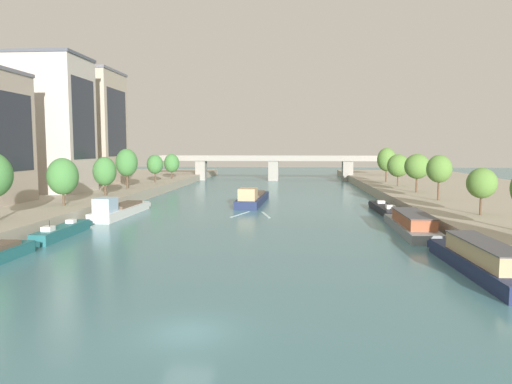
{
  "coord_description": "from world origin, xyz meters",
  "views": [
    {
      "loc": [
        5.18,
        -22.42,
        9.34
      ],
      "look_at": [
        0.0,
        45.01,
        2.87
      ],
      "focal_mm": 32.59,
      "sensor_mm": 36.0,
      "label": 1
    }
  ],
  "objects_px": {
    "tree_left_distant": "(155,164)",
    "tree_right_nearest": "(482,183)",
    "tree_left_end_of_row": "(105,171)",
    "tree_left_by_lamp": "(127,163)",
    "tree_right_by_lamp": "(398,166)",
    "moored_boat_left_lone": "(63,231)",
    "tree_right_far": "(439,169)",
    "tree_right_end_of_row": "(417,166)",
    "tree_left_far": "(172,163)",
    "moored_boat_left_end": "(120,209)",
    "barge_midriver": "(253,198)",
    "moored_boat_right_lone": "(412,224)",
    "tree_left_second": "(63,176)",
    "moored_boat_right_end": "(480,260)",
    "tree_right_second": "(387,160)",
    "bridge_far": "(273,164)",
    "moored_boat_right_far": "(384,209)"
  },
  "relations": [
    {
      "from": "moored_boat_right_lone",
      "to": "tree_left_second",
      "type": "xyz_separation_m",
      "value": [
        -43.5,
        7.37,
        4.59
      ]
    },
    {
      "from": "moored_boat_right_end",
      "to": "tree_right_second",
      "type": "relative_size",
      "value": 2.06
    },
    {
      "from": "tree_right_nearest",
      "to": "bridge_far",
      "type": "bearing_deg",
      "value": 108.81
    },
    {
      "from": "moored_boat_left_end",
      "to": "tree_left_distant",
      "type": "distance_m",
      "value": 38.95
    },
    {
      "from": "tree_right_by_lamp",
      "to": "bridge_far",
      "type": "relative_size",
      "value": 0.1
    },
    {
      "from": "moored_boat_right_end",
      "to": "tree_right_nearest",
      "type": "xyz_separation_m",
      "value": [
        7.45,
        19.2,
        4.28
      ]
    },
    {
      "from": "moored_boat_right_lone",
      "to": "moored_boat_right_end",
      "type": "bearing_deg",
      "value": -87.39
    },
    {
      "from": "tree_right_nearest",
      "to": "tree_right_by_lamp",
      "type": "distance_m",
      "value": 39.65
    },
    {
      "from": "moored_boat_left_lone",
      "to": "tree_left_distant",
      "type": "xyz_separation_m",
      "value": [
        -5.78,
        52.96,
        5.12
      ]
    },
    {
      "from": "moored_boat_right_lone",
      "to": "tree_left_end_of_row",
      "type": "height_order",
      "value": "tree_left_end_of_row"
    },
    {
      "from": "moored_boat_left_end",
      "to": "moored_boat_right_far",
      "type": "distance_m",
      "value": 37.49
    },
    {
      "from": "moored_boat_left_lone",
      "to": "tree_right_far",
      "type": "relative_size",
      "value": 1.67
    },
    {
      "from": "moored_boat_right_far",
      "to": "bridge_far",
      "type": "bearing_deg",
      "value": 106.07
    },
    {
      "from": "tree_left_far",
      "to": "tree_left_by_lamp",
      "type": "bearing_deg",
      "value": -92.02
    },
    {
      "from": "moored_boat_left_lone",
      "to": "moored_boat_left_end",
      "type": "xyz_separation_m",
      "value": [
        0.55,
        14.82,
        0.31
      ]
    },
    {
      "from": "moored_boat_left_end",
      "to": "tree_left_far",
      "type": "height_order",
      "value": "tree_left_far"
    },
    {
      "from": "barge_midriver",
      "to": "tree_right_end_of_row",
      "type": "distance_m",
      "value": 28.62
    },
    {
      "from": "tree_left_distant",
      "to": "tree_right_nearest",
      "type": "height_order",
      "value": "tree_left_distant"
    },
    {
      "from": "moored_boat_left_end",
      "to": "tree_left_far",
      "type": "bearing_deg",
      "value": 96.75
    },
    {
      "from": "tree_left_end_of_row",
      "to": "tree_left_by_lamp",
      "type": "distance_m",
      "value": 12.6
    },
    {
      "from": "tree_left_far",
      "to": "tree_right_by_lamp",
      "type": "xyz_separation_m",
      "value": [
        50.63,
        -19.04,
        0.29
      ]
    },
    {
      "from": "moored_boat_left_end",
      "to": "tree_left_by_lamp",
      "type": "distance_m",
      "value": 24.53
    },
    {
      "from": "tree_left_end_of_row",
      "to": "bridge_far",
      "type": "distance_m",
      "value": 65.51
    },
    {
      "from": "tree_left_distant",
      "to": "barge_midriver",
      "type": "bearing_deg",
      "value": -44.4
    },
    {
      "from": "tree_left_by_lamp",
      "to": "tree_right_far",
      "type": "xyz_separation_m",
      "value": [
        51.88,
        -15.38,
        -0.28
      ]
    },
    {
      "from": "tree_right_nearest",
      "to": "tree_right_by_lamp",
      "type": "height_order",
      "value": "tree_right_by_lamp"
    },
    {
      "from": "tree_right_nearest",
      "to": "bridge_far",
      "type": "height_order",
      "value": "bridge_far"
    },
    {
      "from": "moored_boat_left_end",
      "to": "tree_right_second",
      "type": "height_order",
      "value": "tree_right_second"
    },
    {
      "from": "tree_left_distant",
      "to": "moored_boat_left_lone",
      "type": "bearing_deg",
      "value": -83.77
    },
    {
      "from": "tree_left_far",
      "to": "tree_right_far",
      "type": "height_order",
      "value": "tree_right_far"
    },
    {
      "from": "moored_boat_right_end",
      "to": "tree_left_far",
      "type": "xyz_separation_m",
      "value": [
        -43.63,
        77.89,
        4.45
      ]
    },
    {
      "from": "tree_left_by_lamp",
      "to": "moored_boat_right_lone",
      "type": "bearing_deg",
      "value": -36.47
    },
    {
      "from": "tree_left_distant",
      "to": "tree_left_second",
      "type": "bearing_deg",
      "value": -90.57
    },
    {
      "from": "barge_midriver",
      "to": "moored_boat_right_far",
      "type": "bearing_deg",
      "value": -24.05
    },
    {
      "from": "tree_right_nearest",
      "to": "tree_left_far",
      "type": "bearing_deg",
      "value": 131.03
    },
    {
      "from": "tree_right_nearest",
      "to": "tree_right_by_lamp",
      "type": "relative_size",
      "value": 0.85
    },
    {
      "from": "moored_boat_left_lone",
      "to": "tree_right_nearest",
      "type": "height_order",
      "value": "tree_right_nearest"
    },
    {
      "from": "tree_right_end_of_row",
      "to": "tree_right_by_lamp",
      "type": "height_order",
      "value": "tree_right_end_of_row"
    },
    {
      "from": "tree_left_second",
      "to": "bridge_far",
      "type": "relative_size",
      "value": 0.1
    },
    {
      "from": "moored_boat_left_end",
      "to": "tree_right_second",
      "type": "relative_size",
      "value": 2.08
    },
    {
      "from": "moored_boat_right_lone",
      "to": "moored_boat_left_end",
      "type": "bearing_deg",
      "value": 165.32
    },
    {
      "from": "tree_right_end_of_row",
      "to": "tree_left_by_lamp",
      "type": "bearing_deg",
      "value": 176.38
    },
    {
      "from": "tree_left_distant",
      "to": "tree_right_nearest",
      "type": "distance_m",
      "value": 68.54
    },
    {
      "from": "tree_left_second",
      "to": "tree_right_by_lamp",
      "type": "relative_size",
      "value": 0.99
    },
    {
      "from": "tree_left_by_lamp",
      "to": "moored_boat_right_end",
      "type": "bearing_deg",
      "value": -47.83
    },
    {
      "from": "tree_right_by_lamp",
      "to": "tree_left_end_of_row",
      "type": "bearing_deg",
      "value": -156.47
    },
    {
      "from": "moored_boat_right_end",
      "to": "tree_right_end_of_row",
      "type": "height_order",
      "value": "tree_right_end_of_row"
    },
    {
      "from": "tree_left_by_lamp",
      "to": "tree_right_by_lamp",
      "type": "xyz_separation_m",
      "value": [
        51.64,
        9.56,
        -0.77
      ]
    },
    {
      "from": "moored_boat_right_lone",
      "to": "tree_left_distant",
      "type": "xyz_separation_m",
      "value": [
        -43.1,
        47.77,
        4.75
      ]
    },
    {
      "from": "tree_right_far",
      "to": "tree_right_nearest",
      "type": "bearing_deg",
      "value": -89.17
    }
  ]
}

